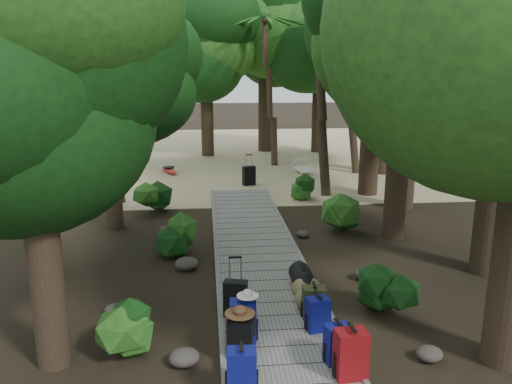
{
  "coord_description": "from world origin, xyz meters",
  "views": [
    {
      "loc": [
        -1.13,
        -10.33,
        4.24
      ],
      "look_at": [
        0.21,
        2.98,
        1.0
      ],
      "focal_mm": 35.0,
      "sensor_mm": 36.0,
      "label": 1
    }
  ],
  "objects_px": {
    "kayak": "(169,169)",
    "lone_suitcase_on_sand": "(249,176)",
    "duffel_right_black": "(302,278)",
    "backpack_left_c": "(243,319)",
    "backpack_right_c": "(318,312)",
    "backpack_right_d": "(314,300)",
    "duffel_right_khaki": "(308,293)",
    "backpack_left_b": "(241,335)",
    "backpack_right_a": "(351,352)",
    "sun_lounger": "(304,167)",
    "backpack_left_a": "(242,370)",
    "backpack_right_b": "(338,342)",
    "suitcase_on_boardwalk": "(236,298)"
  },
  "relations": [
    {
      "from": "backpack_right_d",
      "to": "lone_suitcase_on_sand",
      "type": "distance_m",
      "value": 10.8
    },
    {
      "from": "backpack_left_b",
      "to": "lone_suitcase_on_sand",
      "type": "relative_size",
      "value": 0.94
    },
    {
      "from": "kayak",
      "to": "lone_suitcase_on_sand",
      "type": "bearing_deg",
      "value": -61.16
    },
    {
      "from": "backpack_right_c",
      "to": "lone_suitcase_on_sand",
      "type": "bearing_deg",
      "value": 78.52
    },
    {
      "from": "backpack_left_a",
      "to": "backpack_right_d",
      "type": "height_order",
      "value": "backpack_left_a"
    },
    {
      "from": "suitcase_on_boardwalk",
      "to": "kayak",
      "type": "bearing_deg",
      "value": 112.69
    },
    {
      "from": "backpack_right_d",
      "to": "suitcase_on_boardwalk",
      "type": "xyz_separation_m",
      "value": [
        -1.33,
        0.2,
        0.01
      ]
    },
    {
      "from": "duffel_right_black",
      "to": "lone_suitcase_on_sand",
      "type": "xyz_separation_m",
      "value": [
        -0.21,
        9.61,
        0.05
      ]
    },
    {
      "from": "backpack_right_d",
      "to": "duffel_right_khaki",
      "type": "distance_m",
      "value": 0.56
    },
    {
      "from": "lone_suitcase_on_sand",
      "to": "backpack_right_d",
      "type": "bearing_deg",
      "value": -106.75
    },
    {
      "from": "backpack_right_a",
      "to": "backpack_right_d",
      "type": "bearing_deg",
      "value": 89.5
    },
    {
      "from": "backpack_right_b",
      "to": "sun_lounger",
      "type": "xyz_separation_m",
      "value": [
        2.28,
        14.17,
        -0.13
      ]
    },
    {
      "from": "backpack_right_a",
      "to": "backpack_right_c",
      "type": "xyz_separation_m",
      "value": [
        -0.17,
        1.31,
        -0.07
      ]
    },
    {
      "from": "backpack_right_b",
      "to": "backpack_right_c",
      "type": "relative_size",
      "value": 1.04
    },
    {
      "from": "backpack_right_a",
      "to": "duffel_right_khaki",
      "type": "distance_m",
      "value": 2.33
    },
    {
      "from": "backpack_left_c",
      "to": "duffel_right_black",
      "type": "relative_size",
      "value": 1.13
    },
    {
      "from": "duffel_right_khaki",
      "to": "lone_suitcase_on_sand",
      "type": "xyz_separation_m",
      "value": [
        -0.19,
        10.25,
        0.08
      ]
    },
    {
      "from": "backpack_left_a",
      "to": "backpack_left_b",
      "type": "xyz_separation_m",
      "value": [
        0.05,
        0.89,
        -0.02
      ]
    },
    {
      "from": "backpack_right_b",
      "to": "suitcase_on_boardwalk",
      "type": "bearing_deg",
      "value": 119.07
    },
    {
      "from": "backpack_right_d",
      "to": "lone_suitcase_on_sand",
      "type": "bearing_deg",
      "value": 95.09
    },
    {
      "from": "backpack_right_b",
      "to": "duffel_right_black",
      "type": "height_order",
      "value": "backpack_right_b"
    },
    {
      "from": "backpack_right_a",
      "to": "duffel_right_khaki",
      "type": "relative_size",
      "value": 1.4
    },
    {
      "from": "backpack_left_b",
      "to": "sun_lounger",
      "type": "height_order",
      "value": "backpack_left_b"
    },
    {
      "from": "backpack_left_c",
      "to": "lone_suitcase_on_sand",
      "type": "bearing_deg",
      "value": 88.23
    },
    {
      "from": "kayak",
      "to": "duffel_right_black",
      "type": "bearing_deg",
      "value": -95.83
    },
    {
      "from": "duffel_right_black",
      "to": "backpack_left_c",
      "type": "bearing_deg",
      "value": -125.41
    },
    {
      "from": "backpack_right_a",
      "to": "backpack_right_b",
      "type": "xyz_separation_m",
      "value": [
        -0.08,
        0.37,
        -0.06
      ]
    },
    {
      "from": "backpack_left_c",
      "to": "backpack_right_c",
      "type": "xyz_separation_m",
      "value": [
        1.24,
        0.23,
        -0.07
      ]
    },
    {
      "from": "backpack_left_c",
      "to": "suitcase_on_boardwalk",
      "type": "relative_size",
      "value": 1.22
    },
    {
      "from": "backpack_left_a",
      "to": "backpack_left_b",
      "type": "distance_m",
      "value": 0.9
    },
    {
      "from": "backpack_left_c",
      "to": "backpack_right_b",
      "type": "height_order",
      "value": "backpack_left_c"
    },
    {
      "from": "sun_lounger",
      "to": "backpack_right_d",
      "type": "bearing_deg",
      "value": -108.16
    },
    {
      "from": "backpack_right_a",
      "to": "suitcase_on_boardwalk",
      "type": "xyz_separation_m",
      "value": [
        -1.46,
        1.97,
        -0.07
      ]
    },
    {
      "from": "backpack_left_a",
      "to": "backpack_left_c",
      "type": "distance_m",
      "value": 1.33
    },
    {
      "from": "backpack_right_a",
      "to": "backpack_right_d",
      "type": "xyz_separation_m",
      "value": [
        -0.13,
        1.77,
        -0.08
      ]
    },
    {
      "from": "backpack_right_d",
      "to": "backpack_right_b",
      "type": "bearing_deg",
      "value": -83.94
    },
    {
      "from": "backpack_left_a",
      "to": "sun_lounger",
      "type": "distance_m",
      "value": 15.25
    },
    {
      "from": "duffel_right_khaki",
      "to": "lone_suitcase_on_sand",
      "type": "distance_m",
      "value": 10.25
    },
    {
      "from": "backpack_right_b",
      "to": "backpack_left_a",
      "type": "bearing_deg",
      "value": -168.53
    },
    {
      "from": "sun_lounger",
      "to": "backpack_left_a",
      "type": "bearing_deg",
      "value": -111.93
    },
    {
      "from": "backpack_right_c",
      "to": "backpack_right_a",
      "type": "bearing_deg",
      "value": -94.99
    },
    {
      "from": "backpack_left_a",
      "to": "backpack_left_c",
      "type": "xyz_separation_m",
      "value": [
        0.12,
        1.32,
        0.02
      ]
    },
    {
      "from": "duffel_right_black",
      "to": "sun_lounger",
      "type": "distance_m",
      "value": 11.82
    },
    {
      "from": "backpack_right_d",
      "to": "duffel_right_khaki",
      "type": "relative_size",
      "value": 1.1
    },
    {
      "from": "backpack_right_d",
      "to": "duffel_right_black",
      "type": "distance_m",
      "value": 1.19
    },
    {
      "from": "backpack_right_a",
      "to": "backpack_right_b",
      "type": "bearing_deg",
      "value": 97.94
    },
    {
      "from": "backpack_left_a",
      "to": "duffel_right_khaki",
      "type": "xyz_separation_m",
      "value": [
        1.39,
        2.56,
        -0.17
      ]
    },
    {
      "from": "backpack_right_c",
      "to": "duffel_right_khaki",
      "type": "xyz_separation_m",
      "value": [
        0.04,
        1.0,
        -0.13
      ]
    },
    {
      "from": "suitcase_on_boardwalk",
      "to": "lone_suitcase_on_sand",
      "type": "height_order",
      "value": "lone_suitcase_on_sand"
    },
    {
      "from": "backpack_left_b",
      "to": "backpack_right_a",
      "type": "distance_m",
      "value": 1.61
    }
  ]
}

